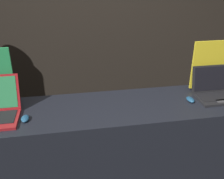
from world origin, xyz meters
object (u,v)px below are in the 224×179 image
(mouse_front, at_px, (25,119))
(promo_stand_back, at_px, (209,67))
(laptop_back, at_px, (215,90))
(mouse_back, at_px, (190,99))

(mouse_front, distance_m, promo_stand_back, 1.59)
(laptop_back, height_order, promo_stand_back, promo_stand_back)
(laptop_back, relative_size, promo_stand_back, 0.79)
(mouse_front, xyz_separation_m, mouse_back, (1.31, 0.07, 0.00))
(laptop_back, xyz_separation_m, mouse_back, (-0.24, -0.04, -0.04))
(mouse_front, relative_size, laptop_back, 0.28)
(promo_stand_back, bearing_deg, mouse_back, -140.45)
(mouse_back, distance_m, promo_stand_back, 0.37)
(mouse_front, distance_m, laptop_back, 1.56)
(mouse_back, bearing_deg, mouse_front, -176.81)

